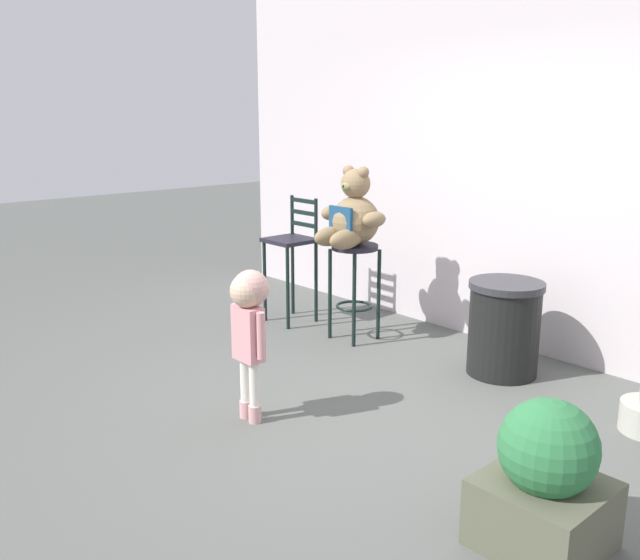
# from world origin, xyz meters

# --- Properties ---
(ground_plane) EXTENTS (24.00, 24.00, 0.00)m
(ground_plane) POSITION_xyz_m (0.00, 0.00, 0.00)
(ground_plane) COLOR #565955
(building_wall) EXTENTS (6.69, 0.30, 3.89)m
(building_wall) POSITION_xyz_m (0.00, 2.11, 1.95)
(building_wall) COLOR silver
(building_wall) RESTS_ON ground_plane
(bar_stool_with_teddy) EXTENTS (0.38, 0.38, 0.81)m
(bar_stool_with_teddy) POSITION_xyz_m (-0.98, 1.14, 0.57)
(bar_stool_with_teddy) COLOR black
(bar_stool_with_teddy) RESTS_ON ground_plane
(teddy_bear) EXTENTS (0.62, 0.55, 0.64)m
(teddy_bear) POSITION_xyz_m (-0.98, 1.11, 1.04)
(teddy_bear) COLOR #88704F
(teddy_bear) RESTS_ON bar_stool_with_teddy
(child_walking) EXTENTS (0.30, 0.24, 0.96)m
(child_walking) POSITION_xyz_m (-0.30, -0.43, 0.69)
(child_walking) COLOR #D69F9E
(child_walking) RESTS_ON ground_plane
(trash_bin) EXTENTS (0.54, 0.54, 0.69)m
(trash_bin) POSITION_xyz_m (0.30, 1.39, 0.35)
(trash_bin) COLOR black
(trash_bin) RESTS_ON ground_plane
(bar_chair_empty) EXTENTS (0.39, 0.39, 1.13)m
(bar_chair_empty) POSITION_xyz_m (-1.72, 1.08, 0.67)
(bar_chair_empty) COLOR black
(bar_chair_empty) RESTS_ON ground_plane
(planter_with_shrub) EXTENTS (0.51, 0.51, 0.69)m
(planter_with_shrub) POSITION_xyz_m (1.59, -0.24, 0.32)
(planter_with_shrub) COLOR #565744
(planter_with_shrub) RESTS_ON ground_plane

